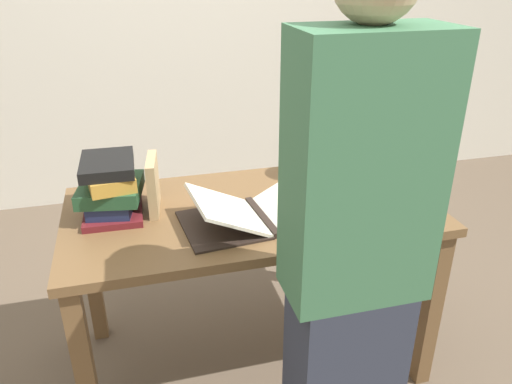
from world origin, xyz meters
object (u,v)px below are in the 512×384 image
at_px(open_book, 262,210).
at_px(book_standing_upright, 153,184).
at_px(book_stack_tall, 110,187).
at_px(reading_lamp, 360,95).
at_px(coffee_mug, 341,202).
at_px(person_reader, 352,280).

distance_m(open_book, book_standing_upright, 0.41).
xyz_separation_m(book_stack_tall, book_standing_upright, (0.15, -0.00, -0.00)).
distance_m(open_book, reading_lamp, 0.61).
bearing_deg(open_book, coffee_mug, -13.30).
xyz_separation_m(reading_lamp, person_reader, (-0.36, -0.75, -0.29)).
bearing_deg(reading_lamp, person_reader, -115.21).
bearing_deg(coffee_mug, open_book, 172.33).
relative_size(book_standing_upright, coffee_mug, 2.06).
distance_m(book_standing_upright, coffee_mug, 0.69).
bearing_deg(open_book, reading_lamp, 20.37).
bearing_deg(book_stack_tall, coffee_mug, -15.22).
bearing_deg(person_reader, book_standing_upright, -56.70).
distance_m(open_book, person_reader, 0.54).
bearing_deg(coffee_mug, book_standing_upright, 161.63).
xyz_separation_m(open_book, book_stack_tall, (-0.52, 0.18, 0.07)).
relative_size(book_standing_upright, person_reader, 0.12).
relative_size(book_stack_tall, book_standing_upright, 1.35).
height_order(book_standing_upright, coffee_mug, book_standing_upright).
bearing_deg(book_stack_tall, reading_lamp, 2.43).
relative_size(open_book, book_stack_tall, 2.18).
bearing_deg(coffee_mug, person_reader, -110.98).
height_order(coffee_mug, person_reader, person_reader).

